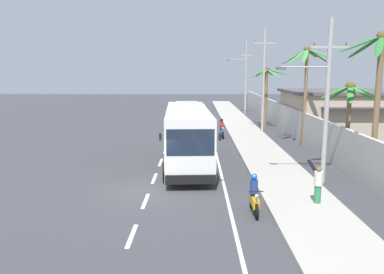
{
  "coord_description": "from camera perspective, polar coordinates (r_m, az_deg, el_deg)",
  "views": [
    {
      "loc": [
        2.23,
        -17.99,
        5.63
      ],
      "look_at": [
        1.98,
        5.34,
        1.7
      ],
      "focal_mm": 36.57,
      "sensor_mm": 36.0,
      "label": 1
    }
  ],
  "objects": [
    {
      "name": "utility_pole_nearest",
      "position": [
        20.46,
        18.83,
        5.45
      ],
      "size": [
        3.52,
        0.24,
        8.17
      ],
      "color": "#9E9E99",
      "rests_on": "ground"
    },
    {
      "name": "palm_second",
      "position": [
        39.44,
        10.8,
        7.56
      ],
      "size": [
        4.02,
        3.79,
        6.08
      ],
      "color": "brown",
      "rests_on": "ground"
    },
    {
      "name": "pedestrian_near_kerb",
      "position": [
        17.35,
        17.92,
        -6.58
      ],
      "size": [
        0.36,
        0.36,
        1.56
      ],
      "rotation": [
        0.0,
        0.0,
        4.89
      ],
      "color": "#2D7A47",
      "rests_on": "sidewalk_kerb"
    },
    {
      "name": "motorcycle_beside_bus",
      "position": [
        16.07,
        9.05,
        -8.64
      ],
      "size": [
        0.56,
        1.96,
        1.57
      ],
      "color": "black",
      "rests_on": "ground"
    },
    {
      "name": "lane_markings",
      "position": [
        32.79,
        0.62,
        -0.32
      ],
      "size": [
        3.77,
        71.0,
        0.01
      ],
      "color": "white",
      "rests_on": "ground"
    },
    {
      "name": "palm_third",
      "position": [
        30.82,
        16.31,
        9.39
      ],
      "size": [
        3.72,
        3.81,
        7.49
      ],
      "color": "brown",
      "rests_on": "ground"
    },
    {
      "name": "motorcycle_trailing",
      "position": [
        33.65,
        4.36,
        1.04
      ],
      "size": [
        0.56,
        1.96,
        1.62
      ],
      "color": "black",
      "rests_on": "ground"
    },
    {
      "name": "utility_pole_far",
      "position": [
        52.32,
        7.76,
        8.85
      ],
      "size": [
        3.45,
        0.24,
        9.58
      ],
      "color": "#9E9E99",
      "rests_on": "ground"
    },
    {
      "name": "sidewalk_kerb",
      "position": [
        28.9,
        9.71,
        -1.67
      ],
      "size": [
        3.2,
        90.0,
        0.14
      ],
      "primitive_type": "cube",
      "color": "#A8A399",
      "rests_on": "ground"
    },
    {
      "name": "boundary_wall",
      "position": [
        33.36,
        15.15,
        1.67
      ],
      "size": [
        0.24,
        60.0,
        2.49
      ],
      "primitive_type": "cube",
      "color": "#B2B2AD",
      "rests_on": "ground"
    },
    {
      "name": "roadside_building",
      "position": [
        37.97,
        21.58,
        3.4
      ],
      "size": [
        10.84,
        9.06,
        3.96
      ],
      "color": "tan",
      "rests_on": "ground"
    },
    {
      "name": "coach_bus_foreground",
      "position": [
        23.66,
        -0.69,
        0.54
      ],
      "size": [
        3.27,
        11.17,
        3.69
      ],
      "color": "silver",
      "rests_on": "ground"
    },
    {
      "name": "palm_nearest",
      "position": [
        21.09,
        25.68,
        8.18
      ],
      "size": [
        4.02,
        3.66,
        7.54
      ],
      "color": "brown",
      "rests_on": "ground"
    },
    {
      "name": "utility_pole_mid",
      "position": [
        36.19,
        10.41,
        8.24
      ],
      "size": [
        2.04,
        0.24,
        9.41
      ],
      "color": "#9E9E99",
      "rests_on": "ground"
    },
    {
      "name": "palm_fourth",
      "position": [
        23.81,
        21.99,
        4.55
      ],
      "size": [
        3.34,
        3.06,
        5.08
      ],
      "color": "brown",
      "rests_on": "ground"
    },
    {
      "name": "ground_plane",
      "position": [
        18.98,
        -6.21,
        -7.75
      ],
      "size": [
        160.0,
        160.0,
        0.0
      ],
      "primitive_type": "plane",
      "color": "#3A3A3F"
    }
  ]
}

